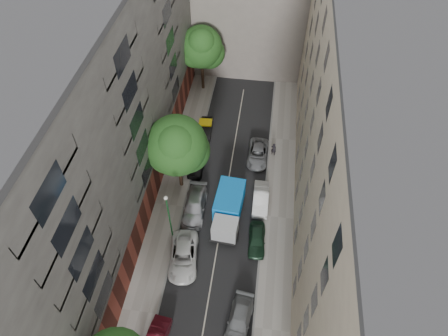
% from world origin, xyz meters
% --- Properties ---
extents(ground, '(120.00, 120.00, 0.00)m').
position_xyz_m(ground, '(0.00, 0.00, 0.00)').
color(ground, '#4C4C49').
rests_on(ground, ground).
extents(road_surface, '(8.00, 44.00, 0.02)m').
position_xyz_m(road_surface, '(0.00, 0.00, 0.01)').
color(road_surface, black).
rests_on(road_surface, ground).
extents(sidewalk_left, '(3.00, 44.00, 0.15)m').
position_xyz_m(sidewalk_left, '(-5.50, 0.00, 0.07)').
color(sidewalk_left, gray).
rests_on(sidewalk_left, ground).
extents(sidewalk_right, '(3.00, 44.00, 0.15)m').
position_xyz_m(sidewalk_right, '(5.50, 0.00, 0.07)').
color(sidewalk_right, gray).
rests_on(sidewalk_right, ground).
extents(building_left, '(8.00, 44.00, 20.00)m').
position_xyz_m(building_left, '(-11.00, 0.00, 10.00)').
color(building_left, '#464441').
rests_on(building_left, ground).
extents(building_right, '(8.00, 44.00, 20.00)m').
position_xyz_m(building_right, '(11.00, 0.00, 10.00)').
color(building_right, '#B6A78D').
rests_on(building_right, ground).
extents(tarp_truck, '(2.81, 6.31, 2.85)m').
position_xyz_m(tarp_truck, '(0.60, -0.73, 1.57)').
color(tarp_truck, black).
rests_on(tarp_truck, ground).
extents(car_left_2, '(3.12, 5.60, 1.48)m').
position_xyz_m(car_left_2, '(-2.80, -5.80, 0.74)').
color(car_left_2, silver).
rests_on(car_left_2, ground).
extents(car_left_3, '(2.22, 5.23, 1.50)m').
position_xyz_m(car_left_3, '(-2.80, -0.20, 0.75)').
color(car_left_3, '#B3B2B7').
rests_on(car_left_3, ground).
extents(car_left_4, '(1.80, 4.09, 1.37)m').
position_xyz_m(car_left_4, '(-3.60, 5.40, 0.68)').
color(car_left_4, black).
rests_on(car_left_4, ground).
extents(car_left_5, '(1.59, 3.94, 1.27)m').
position_xyz_m(car_left_5, '(-3.60, 11.00, 0.64)').
color(car_left_5, black).
rests_on(car_left_5, ground).
extents(car_right_1, '(2.34, 4.65, 1.30)m').
position_xyz_m(car_right_1, '(2.81, -10.80, 0.65)').
color(car_right_1, slate).
rests_on(car_right_1, ground).
extents(car_right_2, '(1.73, 3.94, 1.32)m').
position_xyz_m(car_right_2, '(3.60, -3.11, 0.66)').
color(car_right_2, black).
rests_on(car_right_2, ground).
extents(car_right_3, '(1.60, 4.36, 1.43)m').
position_xyz_m(car_right_3, '(3.60, 1.60, 0.71)').
color(car_right_3, silver).
rests_on(car_right_3, ground).
extents(car_right_4, '(2.21, 4.72, 1.31)m').
position_xyz_m(car_right_4, '(2.80, 7.80, 0.65)').
color(car_right_4, slate).
rests_on(car_right_4, ground).
extents(tree_mid, '(6.10, 5.94, 8.88)m').
position_xyz_m(tree_mid, '(-4.72, 2.65, 5.87)').
color(tree_mid, '#382619').
rests_on(tree_mid, sidewalk_left).
extents(tree_far, '(5.42, 5.17, 8.89)m').
position_xyz_m(tree_far, '(-5.26, 19.17, 6.09)').
color(tree_far, '#382619').
rests_on(tree_far, sidewalk_left).
extents(lamp_post, '(0.36, 0.36, 6.77)m').
position_xyz_m(lamp_post, '(-4.20, -3.93, 4.29)').
color(lamp_post, '#1B5E29').
rests_on(lamp_post, sidewalk_left).
extents(pedestrian, '(0.71, 0.58, 1.67)m').
position_xyz_m(pedestrian, '(4.50, 8.43, 0.98)').
color(pedestrian, black).
rests_on(pedestrian, sidewalk_right).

